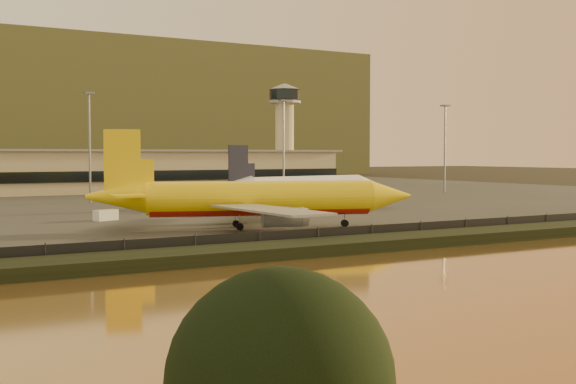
% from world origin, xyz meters
% --- Properties ---
extents(ground, '(900.00, 900.00, 0.00)m').
position_xyz_m(ground, '(0.00, 0.00, 0.00)').
color(ground, black).
rests_on(ground, ground).
extents(embankment, '(320.00, 7.00, 1.40)m').
position_xyz_m(embankment, '(0.00, -17.00, 0.70)').
color(embankment, black).
rests_on(embankment, ground).
extents(tarmac, '(320.00, 220.00, 0.20)m').
position_xyz_m(tarmac, '(0.00, 95.00, 0.10)').
color(tarmac, '#2D2D2D').
rests_on(tarmac, ground).
extents(perimeter_fence, '(300.00, 0.05, 2.20)m').
position_xyz_m(perimeter_fence, '(0.00, -13.00, 1.30)').
color(perimeter_fence, black).
rests_on(perimeter_fence, tarmac).
extents(terminal_building, '(202.00, 25.00, 12.60)m').
position_xyz_m(terminal_building, '(-14.52, 125.55, 6.25)').
color(terminal_building, tan).
rests_on(terminal_building, tarmac).
extents(control_tower, '(11.20, 11.20, 35.50)m').
position_xyz_m(control_tower, '(70.00, 131.00, 21.66)').
color(control_tower, tan).
rests_on(control_tower, tarmac).
extents(apron_light_masts, '(152.20, 12.20, 25.40)m').
position_xyz_m(apron_light_masts, '(15.00, 75.00, 15.70)').
color(apron_light_masts, slate).
rests_on(apron_light_masts, tarmac).
extents(dhl_cargo_jet, '(48.34, 46.03, 14.81)m').
position_xyz_m(dhl_cargo_jet, '(-2.98, 9.77, 4.62)').
color(dhl_cargo_jet, yellow).
rests_on(dhl_cargo_jet, tarmac).
extents(white_narrowbody_jet, '(45.57, 44.01, 13.11)m').
position_xyz_m(white_narrowbody_jet, '(30.75, 51.85, 4.11)').
color(white_narrowbody_jet, white).
rests_on(white_narrowbody_jet, tarmac).
extents(gse_vehicle_yellow, '(4.09, 2.09, 1.78)m').
position_xyz_m(gse_vehicle_yellow, '(4.59, 32.03, 1.09)').
color(gse_vehicle_yellow, yellow).
rests_on(gse_vehicle_yellow, tarmac).
extents(gse_vehicle_white, '(4.41, 3.16, 1.81)m').
position_xyz_m(gse_vehicle_white, '(-19.08, 33.94, 1.11)').
color(gse_vehicle_white, white).
rests_on(gse_vehicle_white, tarmac).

